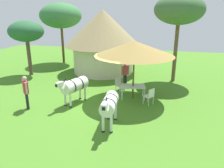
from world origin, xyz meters
name	(u,v)px	position (x,y,z in m)	size (l,w,h in m)	color
ground_plane	(100,103)	(0.00, 0.00, 0.00)	(36.00, 36.00, 0.00)	#487E24
thatched_hut	(103,38)	(-1.68, 6.28, 2.72)	(5.99, 5.99, 4.88)	beige
shade_umbrella	(134,48)	(1.58, 1.14, 2.83)	(4.28, 4.28, 3.23)	brown
patio_dining_table	(133,87)	(1.58, 1.14, 0.65)	(1.50, 1.11, 0.74)	silver
patio_chair_west_end	(119,84)	(0.63, 1.89, 0.52)	(0.60, 0.61, 0.90)	silver
patio_chair_near_hut	(150,95)	(2.58, 0.45, 0.52)	(0.60, 0.60, 0.90)	white
guest_beside_umbrella	(125,72)	(0.79, 2.90, 1.02)	(0.43, 0.52, 1.70)	black
standing_watcher	(26,90)	(-3.33, -1.58, 1.04)	(0.48, 0.49, 1.72)	black
zebra_nearest_camera	(74,86)	(-1.32, -0.33, 0.99)	(1.14, 2.07, 1.52)	silver
zebra_by_umbrella	(109,104)	(1.11, -2.27, 1.02)	(0.73, 2.20, 1.56)	silver
acacia_tree_far_lawn	(179,10)	(3.84, 5.18, 4.79)	(3.25, 3.25, 5.80)	brown
acacia_tree_behind_hut	(61,16)	(-6.29, 8.51, 4.33)	(3.75, 3.75, 5.47)	brown
acacia_tree_left_background	(26,32)	(-6.87, 4.01, 3.28)	(2.55, 2.55, 4.08)	brown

